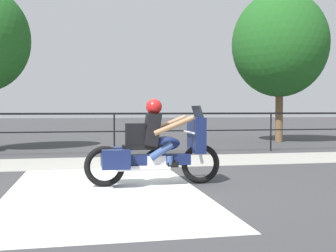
{
  "coord_description": "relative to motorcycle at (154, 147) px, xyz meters",
  "views": [
    {
      "loc": [
        -0.89,
        -7.46,
        1.37
      ],
      "look_at": [
        0.87,
        1.36,
        1.01
      ],
      "focal_mm": 45.0,
      "sensor_mm": 36.0,
      "label": 1
    }
  ],
  "objects": [
    {
      "name": "motorcycle",
      "position": [
        0.0,
        0.0,
        0.0
      ],
      "size": [
        2.47,
        0.76,
        1.56
      ],
      "rotation": [
        0.0,
        0.0,
        0.04
      ],
      "color": "black",
      "rests_on": "ground"
    },
    {
      "name": "tree_behind_sign",
      "position": [
        6.78,
        8.92,
        3.38
      ],
      "size": [
        3.97,
        3.97,
        6.26
      ],
      "color": "brown",
      "rests_on": "ground"
    },
    {
      "name": "crosswalk_band",
      "position": [
        -0.92,
        -0.18,
        -0.68
      ],
      "size": [
        3.15,
        6.0,
        0.01
      ],
      "primitive_type": "cube",
      "color": "silver",
      "rests_on": "ground"
    },
    {
      "name": "ground_plane",
      "position": [
        -0.35,
        0.02,
        -0.69
      ],
      "size": [
        120.0,
        120.0,
        0.0
      ],
      "primitive_type": "plane",
      "color": "#38383A"
    },
    {
      "name": "sidewalk_band",
      "position": [
        -0.35,
        3.42,
        -0.68
      ],
      "size": [
        44.0,
        2.4,
        0.01
      ],
      "primitive_type": "cube",
      "color": "#99968E",
      "rests_on": "ground"
    },
    {
      "name": "fence_railing",
      "position": [
        -0.35,
        5.37,
        0.31
      ],
      "size": [
        36.0,
        0.05,
        1.27
      ],
      "color": "black",
      "rests_on": "ground"
    }
  ]
}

